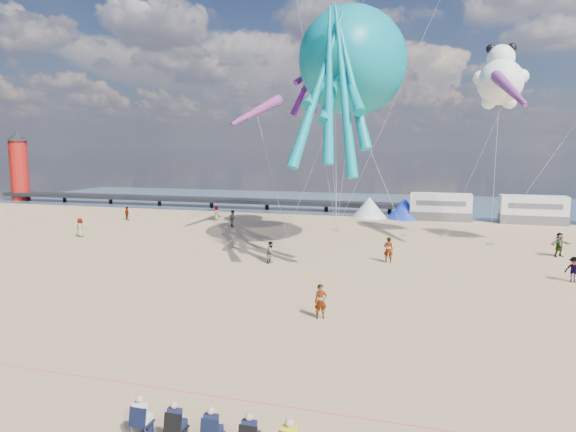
% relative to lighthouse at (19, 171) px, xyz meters
% --- Properties ---
extents(ground, '(120.00, 120.00, 0.00)m').
position_rel_lighthouse_xyz_m(ground, '(56.00, -44.00, -4.50)').
color(ground, tan).
rests_on(ground, ground).
extents(water, '(120.00, 120.00, 0.00)m').
position_rel_lighthouse_xyz_m(water, '(56.00, 11.00, -4.48)').
color(water, '#37546A').
rests_on(water, ground).
extents(pier, '(60.00, 3.00, 0.50)m').
position_rel_lighthouse_xyz_m(pier, '(28.00, 0.00, -3.50)').
color(pier, black).
rests_on(pier, ground).
extents(lighthouse, '(2.60, 2.60, 9.00)m').
position_rel_lighthouse_xyz_m(lighthouse, '(0.00, 0.00, 0.00)').
color(lighthouse, '#A5140F').
rests_on(lighthouse, ground).
extents(motorhome_0, '(6.60, 2.50, 3.00)m').
position_rel_lighthouse_xyz_m(motorhome_0, '(62.00, -4.00, -3.00)').
color(motorhome_0, silver).
rests_on(motorhome_0, ground).
extents(motorhome_1, '(6.60, 2.50, 3.00)m').
position_rel_lighthouse_xyz_m(motorhome_1, '(71.50, -4.00, -3.00)').
color(motorhome_1, silver).
rests_on(motorhome_1, ground).
extents(tent_white, '(4.00, 4.00, 2.40)m').
position_rel_lighthouse_xyz_m(tent_white, '(54.00, -4.00, -3.30)').
color(tent_white, white).
rests_on(tent_white, ground).
extents(tent_blue, '(4.00, 4.00, 2.40)m').
position_rel_lighthouse_xyz_m(tent_blue, '(58.00, -4.00, -3.30)').
color(tent_blue, '#1933CC').
rests_on(tent_blue, ground).
extents(spectator_row, '(6.10, 0.90, 1.30)m').
position_rel_lighthouse_xyz_m(spectator_row, '(56.06, -51.76, -3.85)').
color(spectator_row, black).
rests_on(spectator_row, ground).
extents(rope_line, '(34.00, 0.03, 0.03)m').
position_rel_lighthouse_xyz_m(rope_line, '(56.00, -49.00, -4.48)').
color(rope_line, '#F2338C').
rests_on(rope_line, ground).
extents(standing_person, '(0.72, 0.61, 1.68)m').
position_rel_lighthouse_xyz_m(standing_person, '(56.46, -40.35, -3.66)').
color(standing_person, tan).
rests_on(standing_person, ground).
extents(beachgoer_0, '(0.70, 0.67, 1.61)m').
position_rel_lighthouse_xyz_m(beachgoer_0, '(37.94, -11.49, -3.69)').
color(beachgoer_0, '#7F6659').
rests_on(beachgoer_0, ground).
extents(beachgoer_1, '(0.63, 0.84, 1.57)m').
position_rel_lighthouse_xyz_m(beachgoer_1, '(50.44, -29.78, -3.72)').
color(beachgoer_1, '#7F6659').
rests_on(beachgoer_1, ground).
extents(beachgoer_2, '(0.85, 0.70, 1.59)m').
position_rel_lighthouse_xyz_m(beachgoer_2, '(69.81, -29.51, -3.71)').
color(beachgoer_2, '#7F6659').
rests_on(beachgoer_2, ground).
extents(beachgoer_3, '(1.12, 0.95, 1.51)m').
position_rel_lighthouse_xyz_m(beachgoer_3, '(28.21, -14.13, -3.75)').
color(beachgoer_3, '#7F6659').
rests_on(beachgoer_3, ground).
extents(beachgoer_4, '(1.16, 0.91, 1.83)m').
position_rel_lighthouse_xyz_m(beachgoer_4, '(70.58, -21.61, -3.58)').
color(beachgoer_4, '#7F6659').
rests_on(beachgoer_4, ground).
extents(beachgoer_5, '(1.76, 0.76, 1.84)m').
position_rel_lighthouse_xyz_m(beachgoer_5, '(58.43, -27.20, -3.58)').
color(beachgoer_5, '#7F6659').
rests_on(beachgoer_5, ground).
extents(beachgoer_6, '(0.68, 0.50, 1.72)m').
position_rel_lighthouse_xyz_m(beachgoer_6, '(30.26, -24.59, -3.64)').
color(beachgoer_6, '#7F6659').
rests_on(beachgoer_6, ground).
extents(beachgoer_7, '(0.94, 1.00, 1.72)m').
position_rel_lighthouse_xyz_m(beachgoer_7, '(41.44, -15.14, -3.64)').
color(beachgoer_7, '#7F6659').
rests_on(beachgoer_7, ground).
extents(sandbag_a, '(0.50, 0.35, 0.22)m').
position_rel_lighthouse_xyz_m(sandbag_a, '(48.47, -19.39, -4.39)').
color(sandbag_a, gray).
rests_on(sandbag_a, ground).
extents(sandbag_b, '(0.50, 0.35, 0.22)m').
position_rel_lighthouse_xyz_m(sandbag_b, '(58.86, -15.92, -4.39)').
color(sandbag_b, gray).
rests_on(sandbag_b, ground).
extents(sandbag_c, '(0.50, 0.35, 0.22)m').
position_rel_lighthouse_xyz_m(sandbag_c, '(66.07, -18.25, -4.39)').
color(sandbag_c, gray).
rests_on(sandbag_c, ground).
extents(sandbag_d, '(0.50, 0.35, 0.22)m').
position_rel_lighthouse_xyz_m(sandbag_d, '(62.41, -15.21, -4.39)').
color(sandbag_d, gray).
rests_on(sandbag_d, ground).
extents(sandbag_e, '(0.50, 0.35, 0.22)m').
position_rel_lighthouse_xyz_m(sandbag_e, '(52.26, -14.80, -4.39)').
color(sandbag_e, gray).
rests_on(sandbag_e, ground).
extents(kite_octopus_teal, '(8.07, 13.70, 14.67)m').
position_rel_lighthouse_xyz_m(kite_octopus_teal, '(55.10, -23.63, 10.13)').
color(kite_octopus_teal, '#058490').
extents(kite_octopus_purple, '(6.26, 9.57, 10.11)m').
position_rel_lighthouse_xyz_m(kite_octopus_purple, '(52.18, -17.07, 11.53)').
color(kite_octopus_purple, '#681587').
extents(kite_panda, '(5.68, 5.52, 6.36)m').
position_rel_lighthouse_xyz_m(kite_panda, '(66.24, -17.21, 8.99)').
color(kite_panda, white).
extents(windsock_left, '(3.28, 7.75, 7.76)m').
position_rel_lighthouse_xyz_m(windsock_left, '(45.07, -17.81, 6.98)').
color(windsock_left, red).
extents(windsock_mid, '(2.61, 6.56, 6.52)m').
position_rel_lighthouse_xyz_m(windsock_mid, '(66.55, -21.41, 7.96)').
color(windsock_mid, red).
extents(windsock_right, '(1.82, 4.44, 4.34)m').
position_rel_lighthouse_xyz_m(windsock_right, '(53.33, -21.46, 7.08)').
color(windsock_right, red).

